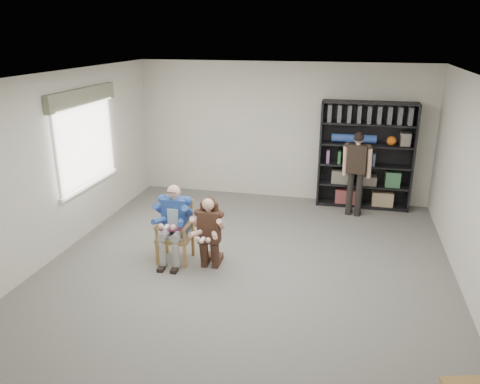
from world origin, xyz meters
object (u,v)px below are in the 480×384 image
(armchair, at_px, (175,232))
(seated_man, at_px, (174,224))
(kneeling_woman, at_px, (209,234))
(standing_man, at_px, (356,174))
(bookshelf, at_px, (366,156))

(armchair, relative_size, seated_man, 0.77)
(armchair, distance_m, kneeling_woman, 0.60)
(seated_man, xyz_separation_m, standing_man, (2.66, 2.56, 0.20))
(bookshelf, distance_m, standing_man, 0.61)
(standing_man, bearing_deg, armchair, -124.98)
(bookshelf, bearing_deg, standing_man, -107.21)
(bookshelf, bearing_deg, kneeling_woman, -124.89)
(standing_man, bearing_deg, kneeling_woman, -116.68)
(armchair, bearing_deg, bookshelf, 46.12)
(kneeling_woman, height_order, standing_man, standing_man)
(armchair, xyz_separation_m, bookshelf, (2.82, 3.10, 0.58))
(kneeling_woman, relative_size, bookshelf, 0.53)
(kneeling_woman, xyz_separation_m, standing_man, (2.08, 2.68, 0.25))
(seated_man, relative_size, kneeling_woman, 1.09)
(armchair, height_order, bookshelf, bookshelf)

